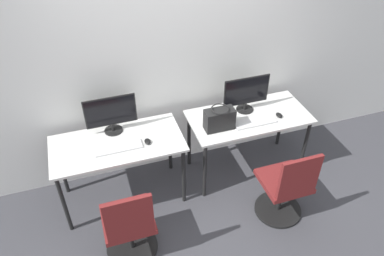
% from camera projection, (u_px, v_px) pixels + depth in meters
% --- Properties ---
extents(ground_plane, '(20.00, 20.00, 0.00)m').
position_uv_depth(ground_plane, '(196.00, 201.00, 4.01)').
color(ground_plane, '#3D3D42').
extents(wall_back, '(12.00, 0.05, 2.80)m').
position_uv_depth(wall_back, '(172.00, 51.00, 3.70)').
color(wall_back, silver).
rests_on(wall_back, ground_plane).
extents(desk_left, '(1.27, 0.63, 0.75)m').
position_uv_depth(desk_left, '(118.00, 149.00, 3.66)').
color(desk_left, silver).
rests_on(desk_left, ground_plane).
extents(monitor_left, '(0.50, 0.18, 0.40)m').
position_uv_depth(monitor_left, '(111.00, 114.00, 3.62)').
color(monitor_left, black).
rests_on(monitor_left, desk_left).
extents(keyboard_left, '(0.45, 0.14, 0.02)m').
position_uv_depth(keyboard_left, '(118.00, 148.00, 3.53)').
color(keyboard_left, silver).
rests_on(keyboard_left, desk_left).
extents(mouse_left, '(0.06, 0.09, 0.03)m').
position_uv_depth(mouse_left, '(148.00, 141.00, 3.60)').
color(mouse_left, black).
rests_on(mouse_left, desk_left).
extents(office_chair_left, '(0.48, 0.48, 0.90)m').
position_uv_depth(office_chair_left, '(130.00, 228.00, 3.28)').
color(office_chair_left, black).
rests_on(office_chair_left, ground_plane).
extents(desk_right, '(1.27, 0.63, 0.75)m').
position_uv_depth(desk_right, '(249.00, 122.00, 4.00)').
color(desk_right, silver).
rests_on(desk_right, ground_plane).
extents(monitor_right, '(0.50, 0.18, 0.40)m').
position_uv_depth(monitor_right, '(246.00, 93.00, 3.91)').
color(monitor_right, black).
rests_on(monitor_right, desk_right).
extents(keyboard_right, '(0.45, 0.14, 0.02)m').
position_uv_depth(keyboard_right, '(255.00, 122.00, 3.85)').
color(keyboard_right, silver).
rests_on(keyboard_right, desk_right).
extents(mouse_right, '(0.06, 0.09, 0.03)m').
position_uv_depth(mouse_right, '(279.00, 115.00, 3.93)').
color(mouse_right, black).
rests_on(mouse_right, desk_right).
extents(office_chair_right, '(0.48, 0.48, 0.90)m').
position_uv_depth(office_chair_right, '(285.00, 189.00, 3.64)').
color(office_chair_right, black).
rests_on(office_chair_right, ground_plane).
extents(handbag, '(0.30, 0.18, 0.25)m').
position_uv_depth(handbag, '(219.00, 119.00, 3.71)').
color(handbag, black).
rests_on(handbag, desk_right).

